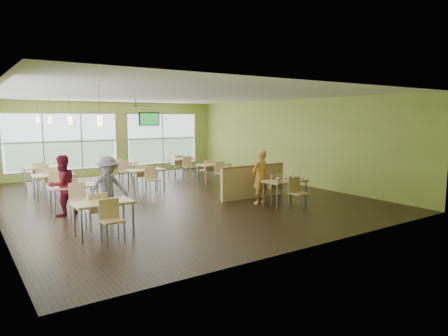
# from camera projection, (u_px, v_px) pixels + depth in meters

# --- Properties ---
(room) EXTENTS (12.00, 12.04, 3.20)m
(room) POSITION_uv_depth(u_px,v_px,m) (173.00, 147.00, 12.58)
(room) COLOR black
(room) RESTS_ON ground
(window_bays) EXTENTS (9.24, 10.24, 2.38)m
(window_bays) POSITION_uv_depth(u_px,v_px,m) (63.00, 148.00, 13.64)
(window_bays) COLOR white
(window_bays) RESTS_ON room
(main_table) EXTENTS (1.22, 1.52, 0.87)m
(main_table) POSITION_uv_depth(u_px,v_px,m) (285.00, 184.00, 11.36)
(main_table) COLOR tan
(main_table) RESTS_ON floor
(half_wall_divider) EXTENTS (2.40, 0.14, 1.04)m
(half_wall_divider) POSITION_uv_depth(u_px,v_px,m) (253.00, 181.00, 12.56)
(half_wall_divider) COLOR tan
(half_wall_divider) RESTS_ON floor
(dining_tables) EXTENTS (6.92, 8.72, 0.87)m
(dining_tables) POSITION_uv_depth(u_px,v_px,m) (123.00, 174.00, 13.52)
(dining_tables) COLOR tan
(dining_tables) RESTS_ON floor
(pendant_lights) EXTENTS (0.11, 7.31, 0.86)m
(pendant_lights) POSITION_uv_depth(u_px,v_px,m) (60.00, 120.00, 11.24)
(pendant_lights) COLOR #2D2119
(pendant_lights) RESTS_ON ceiling
(ceiling_fan) EXTENTS (1.25, 1.25, 0.29)m
(ceiling_fan) POSITION_uv_depth(u_px,v_px,m) (136.00, 106.00, 14.87)
(ceiling_fan) COLOR #2D2119
(ceiling_fan) RESTS_ON ceiling
(tv_backwall) EXTENTS (1.00, 0.07, 0.60)m
(tv_backwall) POSITION_uv_depth(u_px,v_px,m) (149.00, 119.00, 18.31)
(tv_backwall) COLOR black
(tv_backwall) RESTS_ON wall_back
(man_plaid) EXTENTS (0.63, 0.47, 1.59)m
(man_plaid) POSITION_uv_depth(u_px,v_px,m) (260.00, 177.00, 11.68)
(man_plaid) COLOR orange
(man_plaid) RESTS_ON floor
(patron_maroon) EXTENTS (0.94, 0.85, 1.57)m
(patron_maroon) POSITION_uv_depth(u_px,v_px,m) (62.00, 185.00, 10.25)
(patron_maroon) COLOR #5B0D18
(patron_maroon) RESTS_ON floor
(patron_grey) EXTENTS (1.09, 0.73, 1.57)m
(patron_grey) POSITION_uv_depth(u_px,v_px,m) (108.00, 187.00, 9.94)
(patron_grey) COLOR slate
(patron_grey) RESTS_ON floor
(cup_blue) EXTENTS (0.09, 0.09, 0.32)m
(cup_blue) POSITION_uv_depth(u_px,v_px,m) (278.00, 179.00, 11.04)
(cup_blue) COLOR white
(cup_blue) RESTS_ON main_table
(cup_yellow) EXTENTS (0.09, 0.09, 0.32)m
(cup_yellow) POSITION_uv_depth(u_px,v_px,m) (285.00, 179.00, 11.19)
(cup_yellow) COLOR white
(cup_yellow) RESTS_ON main_table
(cup_red_near) EXTENTS (0.09, 0.09, 0.32)m
(cup_red_near) POSITION_uv_depth(u_px,v_px,m) (294.00, 178.00, 11.30)
(cup_red_near) COLOR white
(cup_red_near) RESTS_ON main_table
(cup_red_far) EXTENTS (0.09, 0.09, 0.31)m
(cup_red_far) POSITION_uv_depth(u_px,v_px,m) (298.00, 177.00, 11.43)
(cup_red_far) COLOR white
(cup_red_far) RESTS_ON main_table
(food_basket) EXTENTS (0.26, 0.26, 0.06)m
(food_basket) POSITION_uv_depth(u_px,v_px,m) (294.00, 177.00, 11.65)
(food_basket) COLOR black
(food_basket) RESTS_ON main_table
(ketchup_cup) EXTENTS (0.06, 0.06, 0.02)m
(ketchup_cup) POSITION_uv_depth(u_px,v_px,m) (303.00, 179.00, 11.52)
(ketchup_cup) COLOR #9A0A00
(ketchup_cup) RESTS_ON main_table
(wrapper_left) EXTENTS (0.20, 0.19, 0.04)m
(wrapper_left) POSITION_uv_depth(u_px,v_px,m) (279.00, 182.00, 10.96)
(wrapper_left) COLOR olive
(wrapper_left) RESTS_ON main_table
(wrapper_mid) EXTENTS (0.25, 0.23, 0.05)m
(wrapper_mid) POSITION_uv_depth(u_px,v_px,m) (279.00, 178.00, 11.50)
(wrapper_mid) COLOR olive
(wrapper_mid) RESTS_ON main_table
(wrapper_right) EXTENTS (0.17, 0.16, 0.04)m
(wrapper_right) POSITION_uv_depth(u_px,v_px,m) (296.00, 179.00, 11.34)
(wrapper_right) COLOR olive
(wrapper_right) RESTS_ON main_table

